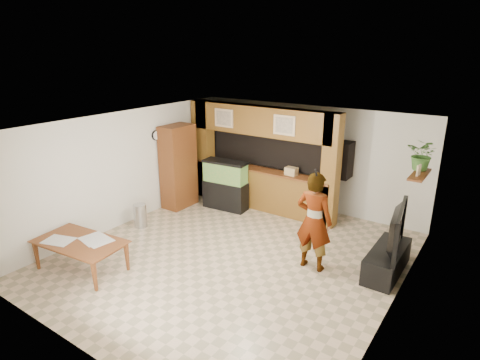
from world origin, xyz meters
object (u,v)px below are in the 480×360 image
Objects in this scene: aquarium at (225,185)px; dining_table at (80,256)px; television at (391,228)px; person at (314,221)px; pantry_cabinet at (178,166)px.

aquarium reaches higher than dining_table.
television is 0.85× the size of dining_table.
person is at bearing 108.21° from television.
person is at bearing -30.21° from aquarium.
dining_table is at bearing -78.45° from pantry_cabinet.
television is at bearing -3.34° from pantry_cabinet.
pantry_cabinet is 1.27× the size of dining_table.
television reaches higher than aquarium.
person is 4.31m from dining_table.
aquarium is at bearing 78.20° from dining_table.
pantry_cabinet is at bearing -160.08° from aquarium.
pantry_cabinet is 5.36m from television.
dining_table is at bearing -100.89° from aquarium.
aquarium is at bearing 25.05° from pantry_cabinet.
dining_table is at bearing 35.30° from person.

